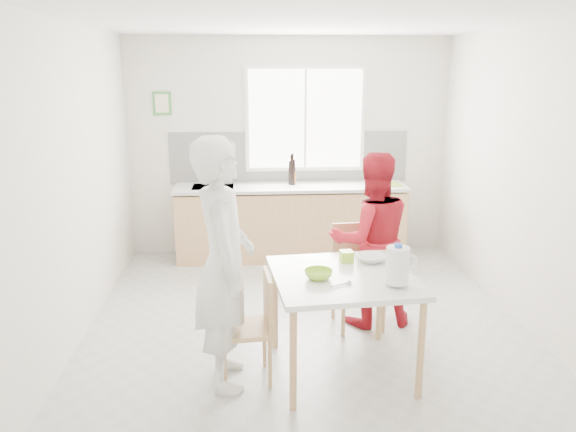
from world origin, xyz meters
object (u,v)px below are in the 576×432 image
object	(u,v)px
milk_jug	(398,265)
dining_table	(343,285)
bowl_white	(371,258)
wine_bottle_a	(293,172)
wine_bottle_b	(291,172)
bowl_green	(319,274)
chair_far	(357,270)
chair_left	(253,322)
person_white	(224,264)
person_red	(371,240)

from	to	relation	value
milk_jug	dining_table	bearing A→B (deg)	139.17
bowl_white	wine_bottle_a	xyz separation A→B (m)	(-0.44, 2.57, 0.25)
dining_table	milk_jug	bearing A→B (deg)	-35.64
wine_bottle_b	milk_jug	bearing A→B (deg)	-80.37
dining_table	wine_bottle_a	world-z (taller)	wine_bottle_a
bowl_green	wine_bottle_b	bearing A→B (deg)	89.70
chair_far	wine_bottle_a	size ratio (longest dim) A/B	2.93
chair_left	wine_bottle_a	bearing A→B (deg)	164.60
dining_table	chair_left	xyz separation A→B (m)	(-0.68, -0.06, -0.26)
person_white	milk_jug	bearing A→B (deg)	-102.97
person_white	person_red	world-z (taller)	person_white
milk_jug	wine_bottle_b	distance (m)	3.16
chair_left	bowl_green	distance (m)	0.62
milk_jug	person_white	bearing A→B (deg)	167.03
chair_left	chair_far	size ratio (longest dim) A/B	0.90
chair_left	person_white	distance (m)	0.52
dining_table	chair_left	world-z (taller)	chair_left
dining_table	bowl_green	world-z (taller)	bowl_green
wine_bottle_a	chair_left	bearing A→B (deg)	-100.21
milk_jug	chair_left	bearing A→B (deg)	164.50
bowl_white	wine_bottle_b	bearing A→B (deg)	100.00
bowl_white	wine_bottle_b	world-z (taller)	wine_bottle_b
milk_jug	wine_bottle_a	distance (m)	3.14
chair_far	wine_bottle_b	distance (m)	2.13
chair_left	person_red	size ratio (longest dim) A/B	0.52
chair_left	milk_jug	distance (m)	1.16
chair_far	wine_bottle_b	size ratio (longest dim) A/B	3.13
person_white	wine_bottle_a	distance (m)	3.02
person_white	chair_left	bearing A→B (deg)	-90.00
person_white	person_red	bearing A→B (deg)	-59.25
chair_far	milk_jug	distance (m)	1.19
person_white	bowl_green	world-z (taller)	person_white
chair_far	wine_bottle_a	xyz separation A→B (m)	(-0.43, 1.99, 0.56)
chair_far	bowl_white	xyz separation A→B (m)	(0.00, -0.57, 0.32)
wine_bottle_a	wine_bottle_b	bearing A→B (deg)	139.48
wine_bottle_a	chair_far	bearing A→B (deg)	-77.70
chair_left	wine_bottle_a	world-z (taller)	wine_bottle_a
bowl_green	milk_jug	xyz separation A→B (m)	(0.54, -0.18, 0.13)
person_white	milk_jug	distance (m)	1.25
person_red	bowl_white	size ratio (longest dim) A/B	6.83
dining_table	bowl_white	size ratio (longest dim) A/B	4.82
bowl_green	person_red	bearing A→B (deg)	57.20
milk_jug	wine_bottle_b	size ratio (longest dim) A/B	0.98
dining_table	bowl_green	bearing A→B (deg)	-160.77
chair_left	person_white	bearing A→B (deg)	-90.00
wine_bottle_a	dining_table	bearing A→B (deg)	-86.77
chair_left	chair_far	world-z (taller)	chair_far
bowl_green	wine_bottle_a	xyz separation A→B (m)	(0.03, 2.91, 0.24)
chair_left	person_red	xyz separation A→B (m)	(1.08, 0.92, 0.34)
person_white	bowl_white	distance (m)	1.22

